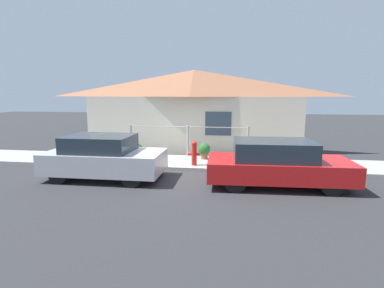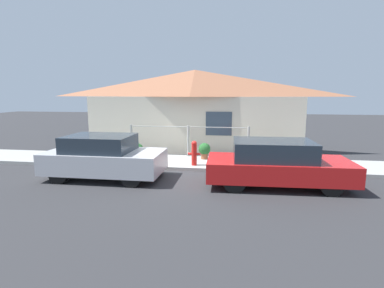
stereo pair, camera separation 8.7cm
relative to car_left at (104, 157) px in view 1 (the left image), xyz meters
name	(u,v)px [view 1 (the left image)]	position (x,y,z in m)	size (l,w,h in m)	color
ground_plane	(179,171)	(2.16, 1.23, -0.68)	(60.00, 60.00, 0.00)	#2D2D30
sidewalk	(184,162)	(2.16, 2.29, -0.62)	(24.00, 2.11, 0.12)	#9E9E99
house	(194,87)	(2.16, 5.01, 2.23)	(9.83, 2.23, 3.69)	beige
fence	(188,139)	(2.16, 3.19, 0.12)	(4.90, 0.10, 1.24)	#999993
car_left	(104,157)	(0.00, 0.00, 0.00)	(3.63, 1.75, 1.36)	#B7B7BC
car_right	(277,163)	(5.24, 0.00, -0.02)	(4.09, 1.90, 1.32)	red
fire_hydrant	(194,152)	(2.62, 1.65, -0.10)	(0.44, 0.20, 0.88)	red
potted_plant_near_hydrant	(204,150)	(2.87, 2.74, -0.21)	(0.47, 0.47, 0.63)	#9E5638
potted_plant_by_fence	(137,150)	(0.22, 2.56, -0.24)	(0.46, 0.46, 0.58)	brown
potted_plant_corner	(278,152)	(5.67, 2.85, -0.23)	(0.42, 0.42, 0.57)	#9E5638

